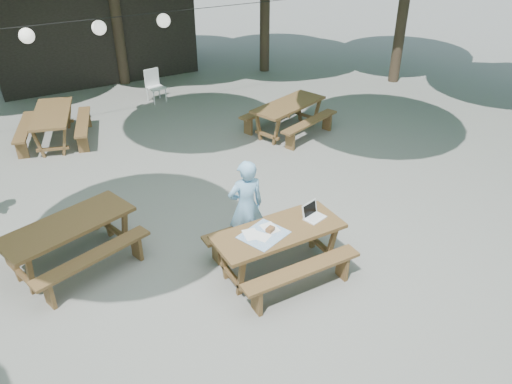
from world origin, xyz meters
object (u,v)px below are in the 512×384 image
object	(u,v)px
woman	(246,206)
plastic_chair	(156,92)
main_picnic_table	(278,249)
picnic_table_nw	(71,242)

from	to	relation	value
woman	plastic_chair	world-z (taller)	woman
main_picnic_table	picnic_table_nw	size ratio (longest dim) A/B	0.87
picnic_table_nw	woman	distance (m)	2.80
woman	plastic_chair	bearing A→B (deg)	-90.93
picnic_table_nw	plastic_chair	size ratio (longest dim) A/B	2.55
plastic_chair	woman	bearing A→B (deg)	-107.68
picnic_table_nw	woman	size ratio (longest dim) A/B	1.41
picnic_table_nw	plastic_chair	world-z (taller)	plastic_chair
plastic_chair	picnic_table_nw	bearing A→B (deg)	-129.30
picnic_table_nw	woman	xyz separation A→B (m)	(2.58, -1.01, 0.42)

